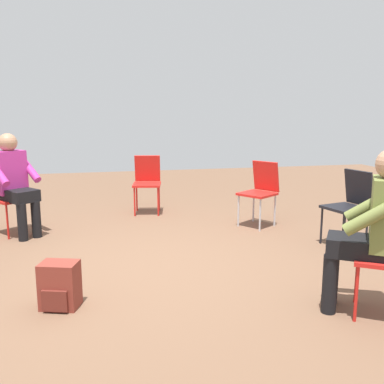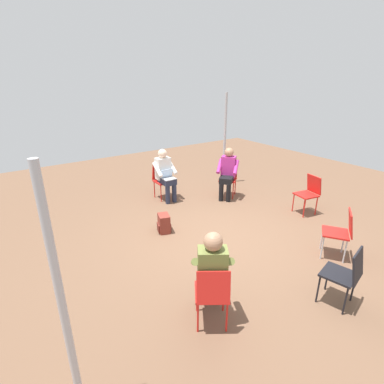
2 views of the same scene
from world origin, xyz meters
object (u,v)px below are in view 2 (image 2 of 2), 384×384
Objects in this scene: chair_south at (309,192)px; person_in_magenta at (228,171)px; chair_northwest at (212,292)px; person_with_laptop at (165,172)px; person_in_olive at (212,269)px; chair_east at (162,178)px; chair_southeast at (228,176)px; backpack_near_laptop_user at (164,224)px; chair_southwest at (341,230)px; chair_west at (346,273)px.

person_in_magenta is at bearing 37.79° from chair_south.
person_with_laptop is at bearing 101.52° from chair_northwest.
person_in_magenta reaches higher than chair_south.
person_in_olive is (-1.20, 3.65, 0.20)m from chair_south.
chair_southeast is at bearing 151.02° from chair_east.
chair_southeast is at bearing 156.40° from person_with_laptop.
chair_south is 2.36× the size of backpack_near_laptop_user.
chair_northwest is 4.19m from person_in_magenta.
chair_southwest is at bearing 135.12° from chair_southeast.
chair_southeast is at bearing 56.98° from chair_west.
chair_southwest is 2.58m from person_in_olive.
chair_west is (-2.02, 2.11, 0.00)m from chair_south.
backpack_near_laptop_user is (3.07, 0.93, -0.34)m from chair_west.
person_in_olive is (0.14, -0.09, 0.20)m from chair_northwest.
person_with_laptop is (3.82, 1.09, 0.20)m from chair_southwest.
chair_southeast is 0.26m from person_in_magenta.
chair_west and chair_northwest have the same top height.
chair_west is 4.07m from chair_southeast.
person_in_magenta reaches higher than chair_west.
backpack_near_laptop_user is at bearing 62.22° from chair_east.
chair_southwest is at bearing -141.00° from backpack_near_laptop_user.
person_in_magenta is (-0.10, 0.13, 0.20)m from chair_southeast.
person_in_magenta reaches higher than backpack_near_laptop_user.
person_with_laptop and person_in_olive have the same top height.
chair_east is at bearing 21.68° from chair_southeast.
chair_southeast is 0.69× the size of person_with_laptop.
chair_south is 3.85m from person_in_olive.
chair_south is 1.95m from chair_southeast.
chair_east is at bearing 102.87° from person_in_olive.
chair_southwest is 0.69× the size of person_in_magenta.
person_with_laptop is (4.48, 0.07, 0.20)m from chair_west.
person_in_magenta is 3.44× the size of backpack_near_laptop_user.
person_with_laptop is at bearing 72.02° from chair_southwest.
person_in_magenta is at bearing 145.49° from chair_east.
person_in_olive is at bearing 142.35° from chair_southwest.
person_in_olive is 3.44× the size of backpack_near_laptop_user.
chair_east is 0.69× the size of person_in_olive.
person_with_laptop reaches higher than chair_southeast.
chair_south and chair_west have the same top height.
chair_west is at bearing 11.06° from chair_northwest.
chair_south is at bearing 52.10° from person_in_olive.
chair_southwest is at bearing 33.34° from chair_northwest.
chair_south is at bearing 17.49° from chair_southwest.
person_in_magenta is (-0.93, -1.31, 0.20)m from chair_east.
chair_southeast is (3.14, -3.01, 0.00)m from chair_northwest.
person_in_magenta is 1.00× the size of person_in_olive.
chair_northwest is 1.00× the size of chair_southeast.
chair_southwest is (-3.99, -1.09, 0.00)m from chair_east.
person_in_olive is at bearing 68.86° from person_with_laptop.
backpack_near_laptop_user is at bearing 59.48° from person_with_laptop.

